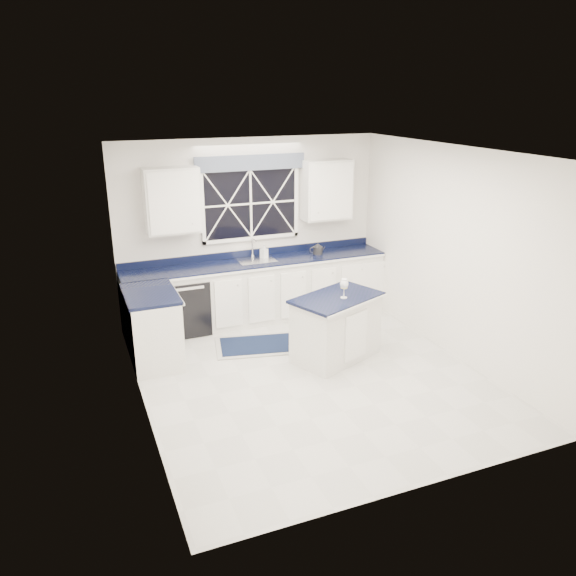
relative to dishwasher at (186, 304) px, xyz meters
name	(u,v)px	position (x,y,z in m)	size (l,w,h in m)	color
ground	(310,376)	(1.10, -1.95, -0.41)	(4.50, 4.50, 0.00)	beige
back_wall	(250,229)	(1.10, 0.30, 0.94)	(4.00, 0.10, 2.70)	white
base_cabinets	(240,298)	(0.77, -0.17, 0.04)	(3.99, 1.60, 0.90)	white
countertop	(257,262)	(1.10, 0.00, 0.51)	(3.98, 0.64, 0.04)	black
dishwasher	(186,304)	(0.00, 0.00, 0.00)	(0.60, 0.58, 0.82)	black
window	(251,198)	(1.10, 0.25, 1.42)	(1.65, 0.09, 1.26)	black
upper_cabinets	(253,195)	(1.10, 0.13, 1.49)	(3.10, 0.34, 0.90)	white
faucet	(253,247)	(1.10, 0.19, 0.69)	(0.05, 0.20, 0.30)	silver
island	(336,327)	(1.61, -1.60, 0.02)	(1.32, 1.07, 0.85)	white
rug	(260,345)	(0.81, -0.89, -0.40)	(1.33, 0.97, 0.02)	#A1A19C
kettle	(318,249)	(2.08, -0.01, 0.61)	(0.24, 0.18, 0.17)	#2D2D30
wine_glass	(344,285)	(1.67, -1.68, 0.62)	(0.11, 0.11, 0.25)	white
soap_bottle	(264,251)	(1.25, 0.12, 0.63)	(0.09, 0.09, 0.20)	silver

